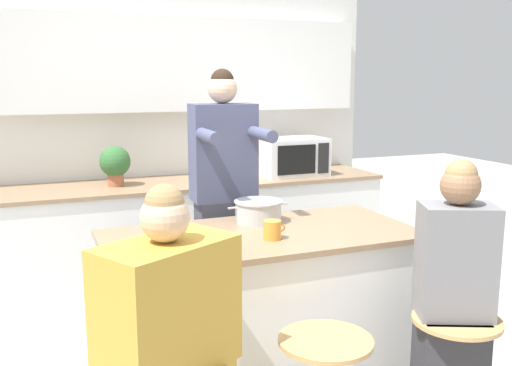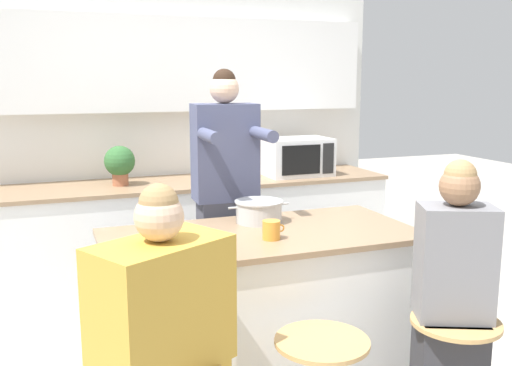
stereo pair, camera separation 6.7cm
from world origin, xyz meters
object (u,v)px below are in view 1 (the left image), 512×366
object	(u,v)px
person_seated_near	(452,316)
banana_bunch	(145,241)
fruit_bowl	(163,252)
potted_plant	(115,163)
microwave	(292,157)
person_cooking	(224,214)
coffee_cup_near	(271,230)
kitchen_island	(262,314)
cooking_pot	(258,211)

from	to	relation	value
person_seated_near	banana_bunch	xyz separation A→B (m)	(-1.27, 0.69, 0.31)
fruit_bowl	potted_plant	size ratio (longest dim) A/B	0.63
microwave	potted_plant	world-z (taller)	microwave
microwave	banana_bunch	bearing A→B (deg)	-133.95
person_cooking	fruit_bowl	world-z (taller)	person_cooking
coffee_cup_near	banana_bunch	distance (m)	0.62
kitchen_island	banana_bunch	xyz separation A→B (m)	(-0.61, -0.01, 0.47)
potted_plant	banana_bunch	bearing A→B (deg)	-93.90
fruit_bowl	banana_bunch	size ratio (longest dim) A/B	1.29
person_cooking	cooking_pot	bearing A→B (deg)	-77.09
coffee_cup_near	microwave	distance (m)	1.99
kitchen_island	cooking_pot	size ratio (longest dim) A/B	4.59
cooking_pot	potted_plant	distance (m)	1.56
kitchen_island	microwave	size ratio (longest dim) A/B	3.02
person_cooking	cooking_pot	xyz separation A→B (m)	(0.07, -0.39, 0.10)
kitchen_island	person_cooking	world-z (taller)	person_cooking
microwave	person_cooking	bearing A→B (deg)	-133.42
person_seated_near	potted_plant	xyz separation A→B (m)	(-1.16, 2.36, 0.46)
person_cooking	cooking_pot	world-z (taller)	person_cooking
cooking_pot	banana_bunch	distance (m)	0.72
kitchen_island	coffee_cup_near	xyz separation A→B (m)	(-0.00, -0.13, 0.50)
banana_bunch	potted_plant	world-z (taller)	potted_plant
microwave	potted_plant	size ratio (longest dim) A/B	1.79
fruit_bowl	coffee_cup_near	xyz separation A→B (m)	(0.58, 0.12, 0.01)
kitchen_island	person_seated_near	world-z (taller)	person_seated_near
banana_bunch	microwave	distance (m)	2.26
cooking_pot	coffee_cup_near	xyz separation A→B (m)	(-0.07, -0.35, -0.01)
banana_bunch	microwave	world-z (taller)	microwave
person_seated_near	microwave	size ratio (longest dim) A/B	2.52
fruit_bowl	microwave	bearing A→B (deg)	50.66
coffee_cup_near	microwave	xyz separation A→B (m)	(0.95, 1.75, 0.10)
kitchen_island	person_cooking	distance (m)	0.74
person_cooking	potted_plant	bearing A→B (deg)	118.10
person_cooking	cooking_pot	distance (m)	0.41
cooking_pot	microwave	world-z (taller)	microwave
cooking_pot	person_seated_near	bearing A→B (deg)	-57.16
banana_bunch	potted_plant	distance (m)	1.68
kitchen_island	person_cooking	bearing A→B (deg)	90.16
person_cooking	fruit_bowl	xyz separation A→B (m)	(-0.58, -0.86, 0.07)
banana_bunch	microwave	size ratio (longest dim) A/B	0.27
person_cooking	person_seated_near	xyz separation A→B (m)	(0.66, -1.31, -0.25)
person_cooking	coffee_cup_near	size ratio (longest dim) A/B	14.53
kitchen_island	coffee_cup_near	bearing A→B (deg)	-91.67
fruit_bowl	person_seated_near	bearing A→B (deg)	-19.68
person_cooking	person_seated_near	world-z (taller)	person_cooking
microwave	person_seated_near	bearing A→B (deg)	-97.13
person_seated_near	fruit_bowl	xyz separation A→B (m)	(-1.24, 0.44, 0.33)
cooking_pot	fruit_bowl	xyz separation A→B (m)	(-0.65, -0.47, -0.03)
banana_bunch	potted_plant	bearing A→B (deg)	86.10
cooking_pot	microwave	distance (m)	1.66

